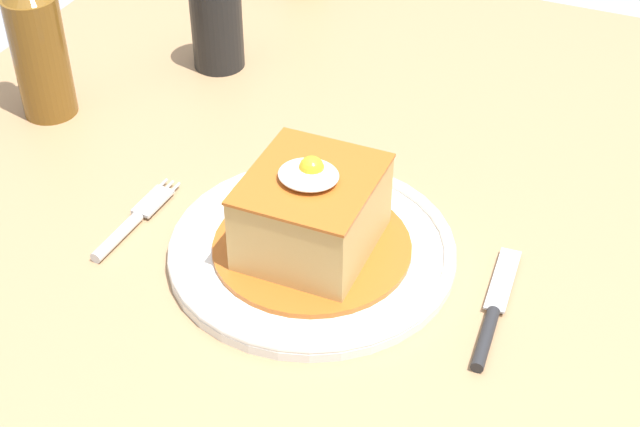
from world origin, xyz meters
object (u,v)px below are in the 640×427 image
at_px(main_plate, 312,250).
at_px(knife, 491,321).
at_px(beer_bottle_amber_far, 37,38).
at_px(soda_can, 217,22).
at_px(fork, 129,225).

bearing_deg(main_plate, knife, -7.31).
distance_m(knife, beer_bottle_amber_far, 0.61).
bearing_deg(soda_can, main_plate, -49.01).
distance_m(fork, soda_can, 0.35).
relative_size(main_plate, knife, 1.72).
height_order(knife, soda_can, soda_can).
bearing_deg(soda_can, fork, -77.70).
height_order(main_plate, fork, main_plate).
bearing_deg(main_plate, beer_bottle_amber_far, 163.00).
bearing_deg(main_plate, soda_can, 130.99).
relative_size(knife, soda_can, 1.34).
bearing_deg(main_plate, fork, -169.62).
xyz_separation_m(main_plate, beer_bottle_amber_far, (-0.40, 0.12, 0.09)).
height_order(knife, beer_bottle_amber_far, beer_bottle_amber_far).
xyz_separation_m(fork, soda_can, (-0.07, 0.34, 0.06)).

